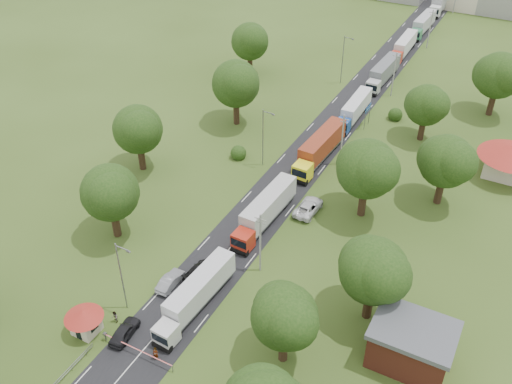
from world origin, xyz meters
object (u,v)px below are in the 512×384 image
Objects in this scene: info_sign at (368,111)px; pedestrian_near at (156,354)px; truck_0 at (196,295)px; car_lane_mid at (170,281)px; guard_booth at (84,318)px; boom_barrier at (128,346)px; car_lane_front at (125,331)px.

info_sign is 2.31× the size of pedestrian_near.
car_lane_mid is (-4.77, 1.51, -1.32)m from truck_0.
truck_0 is (8.97, 8.92, -0.09)m from guard_booth.
car_lane_mid reaches higher than boom_barrier.
car_lane_mid is 2.60× the size of pedestrian_near.
guard_booth reaches higher than boom_barrier.
info_sign is at bearing 78.32° from guard_booth.
car_lane_mid is 11.11m from pedestrian_near.
truck_0 reaches higher than guard_booth.
pedestrian_near is (0.23, -8.42, -1.19)m from truck_0.
truck_0 is at bearing 70.65° from boom_barrier.
info_sign reaches higher than truck_0.
pedestrian_near is (5.00, -9.93, 0.13)m from car_lane_mid.
boom_barrier is at bearing 130.30° from car_lane_front.
truck_0 reaches higher than car_lane_mid.
boom_barrier is at bearing -109.35° from truck_0.
truck_0 is 3.08× the size of car_lane_mid.
guard_booth is at bearing -179.99° from boom_barrier.
guard_booth is 0.96× the size of car_lane_front.
car_lane_front is (-1.64, 1.50, -0.11)m from boom_barrier.
info_sign is (6.56, 60.00, 2.11)m from boom_barrier.
guard_booth is at bearing 66.57° from car_lane_mid.
boom_barrier is 2.02× the size of car_lane_front.
boom_barrier is at bearing 97.46° from car_lane_mid.
pedestrian_near is at bearing 8.47° from boom_barrier.
pedestrian_near reaches higher than boom_barrier.
guard_booth is at bearing 12.37° from car_lane_front.
info_sign is (12.40, 60.00, 0.84)m from guard_booth.
truck_0 reaches higher than car_lane_front.
guard_booth is 4.67m from car_lane_front.
truck_0 is at bearing -93.84° from info_sign.
truck_0 reaches higher than boom_barrier.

